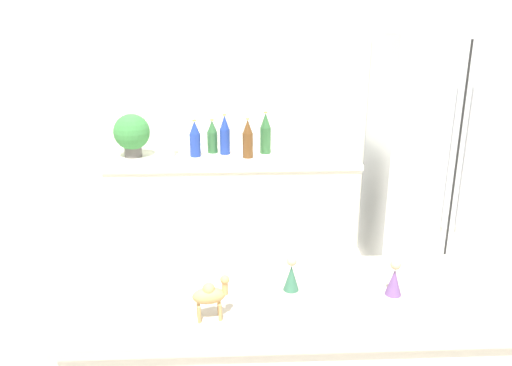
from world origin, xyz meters
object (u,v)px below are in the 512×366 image
object	(u,v)px
back_bottle_2	(195,139)
wise_man_figurine_blue	(394,280)
wise_man_figurine_crimson	(291,276)
camel_figurine	(210,295)
back_bottle_4	(225,135)
paper_towel_roll	(167,138)
refrigerator	(436,158)
back_bottle_1	(248,139)
back_bottle_3	(265,134)
back_bottle_0	(212,137)
potted_plant	(132,133)

from	to	relation	value
back_bottle_2	wise_man_figurine_blue	distance (m)	2.25
back_bottle_2	wise_man_figurine_crimson	size ratio (longest dim) A/B	2.13
camel_figurine	wise_man_figurine_blue	distance (m)	0.62
back_bottle_4	wise_man_figurine_blue	distance (m)	2.24
wise_man_figurine_blue	paper_towel_roll	bearing A→B (deg)	115.95
refrigerator	back_bottle_4	size ratio (longest dim) A/B	5.99
back_bottle_1	back_bottle_3	size ratio (longest dim) A/B	0.92
back_bottle_3	wise_man_figurine_blue	distance (m)	2.19
back_bottle_2	wise_man_figurine_crimson	world-z (taller)	back_bottle_2
back_bottle_0	wise_man_figurine_crimson	size ratio (longest dim) A/B	2.00
back_bottle_1	back_bottle_2	xyz separation A→B (m)	(-0.38, 0.05, -0.01)
wise_man_figurine_crimson	paper_towel_roll	bearing A→B (deg)	108.30
wise_man_figurine_blue	back_bottle_4	bearing A→B (deg)	105.51
refrigerator	potted_plant	size ratio (longest dim) A/B	5.71
refrigerator	camel_figurine	xyz separation A→B (m)	(-1.58, -2.17, 0.17)
refrigerator	back_bottle_4	xyz separation A→B (m)	(-1.57, 0.11, 0.16)
back_bottle_4	back_bottle_0	bearing A→B (deg)	154.05
refrigerator	wise_man_figurine_blue	bearing A→B (deg)	-115.33
back_bottle_1	wise_man_figurine_crimson	size ratio (longest dim) A/B	2.28
back_bottle_0	wise_man_figurine_blue	distance (m)	2.31
back_bottle_3	wise_man_figurine_crimson	xyz separation A→B (m)	(-0.05, -2.12, -0.03)
potted_plant	back_bottle_1	size ratio (longest dim) A/B	1.09
refrigerator	back_bottle_4	bearing A→B (deg)	176.09
paper_towel_roll	wise_man_figurine_crimson	world-z (taller)	paper_towel_roll
potted_plant	paper_towel_roll	xyz separation A→B (m)	(0.25, -0.02, -0.04)
back_bottle_1	back_bottle_4	distance (m)	0.20
paper_towel_roll	back_bottle_1	world-z (taller)	back_bottle_1
back_bottle_1	back_bottle_3	xyz separation A→B (m)	(0.14, 0.12, 0.01)
refrigerator	back_bottle_3	distance (m)	1.28
back_bottle_2	back_bottle_3	xyz separation A→B (m)	(0.52, 0.07, 0.02)
camel_figurine	wise_man_figurine_blue	xyz separation A→B (m)	(0.61, 0.12, -0.03)
back_bottle_0	back_bottle_2	distance (m)	0.16
back_bottle_4	wise_man_figurine_crimson	xyz separation A→B (m)	(0.26, -2.11, -0.02)
potted_plant	camel_figurine	xyz separation A→B (m)	(0.66, -2.23, -0.02)
refrigerator	back_bottle_1	world-z (taller)	refrigerator
back_bottle_1	potted_plant	bearing A→B (deg)	175.58
wise_man_figurine_blue	back_bottle_0	bearing A→B (deg)	107.47
paper_towel_roll	wise_man_figurine_blue	xyz separation A→B (m)	(1.02, -2.10, -0.01)
back_bottle_0	back_bottle_2	xyz separation A→B (m)	(-0.12, -0.11, 0.01)
potted_plant	back_bottle_2	size ratio (longest dim) A/B	1.16
back_bottle_2	wise_man_figurine_blue	size ratio (longest dim) A/B	2.09
back_bottle_2	wise_man_figurine_crimson	bearing A→B (deg)	-77.00
potted_plant	back_bottle_3	distance (m)	0.98
potted_plant	back_bottle_3	xyz separation A→B (m)	(0.98, 0.06, -0.02)
potted_plant	back_bottle_3	bearing A→B (deg)	3.36
back_bottle_1	refrigerator	bearing A→B (deg)	0.14
potted_plant	back_bottle_3	size ratio (longest dim) A/B	1.00
wise_man_figurine_crimson	back_bottle_1	bearing A→B (deg)	92.58
potted_plant	back_bottle_2	world-z (taller)	potted_plant
refrigerator	back_bottle_0	bearing A→B (deg)	174.73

